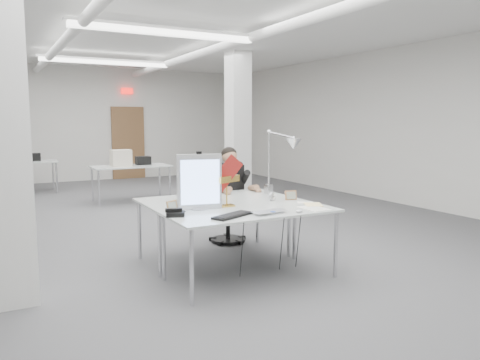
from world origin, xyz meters
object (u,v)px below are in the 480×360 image
object	(u,v)px
desk_main	(251,211)
beige_monitor	(201,183)
seated_person	(229,179)
laptop	(273,213)
monitor	(199,182)
desk_phone	(176,214)
architect_lamp	(279,160)
bankers_lamp	(227,190)
office_chair	(228,203)

from	to	relation	value
desk_main	beige_monitor	xyz separation A→B (m)	(-0.18, 0.88, 0.21)
desk_main	seated_person	bearing A→B (deg)	71.55
desk_main	laptop	size ratio (longest dim) A/B	4.81
seated_person	monitor	distance (m)	1.49
laptop	desk_phone	distance (m)	0.98
desk_main	desk_phone	distance (m)	0.82
architect_lamp	monitor	bearing A→B (deg)	-162.39
monitor	architect_lamp	world-z (taller)	architect_lamp
bankers_lamp	architect_lamp	xyz separation A→B (m)	(0.89, 0.30, 0.27)
laptop	desk_main	bearing A→B (deg)	97.76
desk_phone	monitor	bearing A→B (deg)	55.47
monitor	beige_monitor	bearing A→B (deg)	77.36
seated_person	desk_phone	xyz separation A→B (m)	(-1.30, -1.37, -0.12)
laptop	bankers_lamp	xyz separation A→B (m)	(-0.21, 0.63, 0.17)
seated_person	laptop	distance (m)	1.81
desk_phone	beige_monitor	distance (m)	1.03
seated_person	beige_monitor	size ratio (longest dim) A/B	2.14
desk_main	office_chair	bearing A→B (deg)	72.12
desk_main	laptop	bearing A→B (deg)	-74.87
laptop	desk_phone	xyz separation A→B (m)	(-0.89, 0.40, 0.01)
office_chair	bankers_lamp	size ratio (longest dim) A/B	2.96
desk_phone	desk_main	bearing A→B (deg)	17.24
seated_person	monitor	size ratio (longest dim) A/B	1.48
seated_person	laptop	size ratio (longest dim) A/B	2.35
monitor	desk_phone	xyz separation A→B (m)	(-0.35, -0.22, -0.27)
laptop	architect_lamp	xyz separation A→B (m)	(0.68, 0.93, 0.44)
seated_person	bankers_lamp	size ratio (longest dim) A/B	2.35
monitor	desk_phone	distance (m)	0.50
desk_phone	beige_monitor	world-z (taller)	beige_monitor
monitor	architect_lamp	distance (m)	1.27
laptop	desk_phone	size ratio (longest dim) A/B	2.11
desk_main	laptop	distance (m)	0.32
office_chair	beige_monitor	bearing A→B (deg)	-150.60
desk_main	monitor	world-z (taller)	monitor
office_chair	monitor	size ratio (longest dim) A/B	1.87
office_chair	architect_lamp	distance (m)	1.13
seated_person	architect_lamp	distance (m)	0.93
office_chair	desk_main	bearing A→B (deg)	-121.36
desk_phone	beige_monitor	xyz separation A→B (m)	(0.63, 0.80, 0.17)
monitor	architect_lamp	size ratio (longest dim) A/B	0.65
office_chair	laptop	distance (m)	1.87
office_chair	desk_phone	distance (m)	1.93
desk_main	beige_monitor	bearing A→B (deg)	101.65
bankers_lamp	desk_main	bearing A→B (deg)	-89.53
seated_person	beige_monitor	bearing A→B (deg)	-152.99
desk_main	monitor	xyz separation A→B (m)	(-0.46, 0.31, 0.31)
bankers_lamp	desk_phone	world-z (taller)	bankers_lamp
monitor	laptop	bearing A→B (deg)	-36.15
laptop	beige_monitor	bearing A→B (deg)	95.18
desk_phone	office_chair	bearing A→B (deg)	71.06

